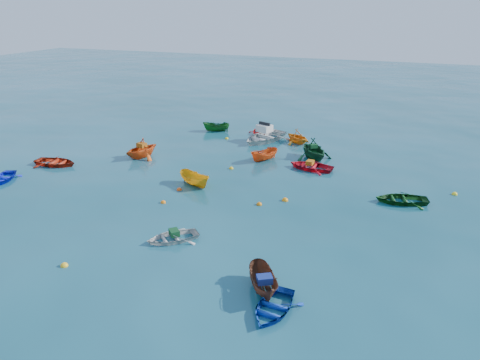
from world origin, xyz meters
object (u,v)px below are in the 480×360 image
(dinghy_blue_sw, at_px, (2,181))
(dinghy_blue_se, at_px, (273,311))
(dinghy_white_near, at_px, (173,240))
(motorboat_white, at_px, (264,141))

(dinghy_blue_sw, bearing_deg, dinghy_blue_se, -38.37)
(dinghy_blue_sw, bearing_deg, dinghy_white_near, -32.60)
(dinghy_blue_se, xyz_separation_m, motorboat_white, (-7.95, 22.82, 0.00))
(dinghy_blue_sw, xyz_separation_m, dinghy_white_near, (15.01, -3.28, 0.00))
(dinghy_white_near, xyz_separation_m, dinghy_blue_se, (6.56, -3.77, 0.00))
(dinghy_white_near, distance_m, dinghy_blue_se, 7.56)
(dinghy_blue_sw, height_order, dinghy_blue_se, dinghy_blue_sw)
(dinghy_blue_sw, distance_m, dinghy_white_near, 15.36)
(dinghy_blue_se, relative_size, motorboat_white, 0.58)
(dinghy_blue_sw, bearing_deg, motorboat_white, 28.92)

